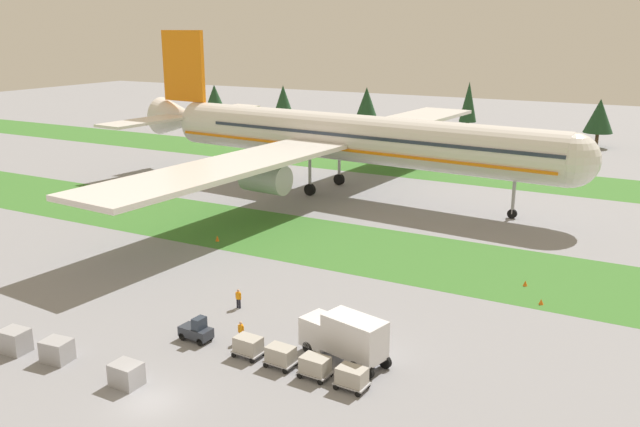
# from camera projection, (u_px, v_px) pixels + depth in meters

# --- Properties ---
(ground_plane) EXTENTS (400.00, 400.00, 0.00)m
(ground_plane) POSITION_uv_depth(u_px,v_px,m) (151.00, 402.00, 43.26)
(ground_plane) COLOR gray
(grass_strip_near) EXTENTS (320.00, 15.79, 0.01)m
(grass_strip_near) POSITION_uv_depth(u_px,v_px,m) (372.00, 250.00, 72.80)
(grass_strip_near) COLOR #3D752D
(grass_strip_near) RESTS_ON ground
(grass_strip_far) EXTENTS (320.00, 15.79, 0.01)m
(grass_strip_far) POSITION_uv_depth(u_px,v_px,m) (481.00, 175.00, 109.70)
(grass_strip_far) COLOR #3D752D
(grass_strip_far) RESTS_ON ground
(airliner) EXTENTS (71.83, 88.23, 23.00)m
(airliner) POSITION_uv_depth(u_px,v_px,m) (338.00, 136.00, 96.32)
(airliner) COLOR silver
(airliner) RESTS_ON ground
(baggage_tug) EXTENTS (2.67, 1.44, 1.97)m
(baggage_tug) POSITION_uv_depth(u_px,v_px,m) (197.00, 331.00, 51.52)
(baggage_tug) COLOR #2D333D
(baggage_tug) RESTS_ON ground
(cargo_dolly_lead) EXTENTS (2.28, 1.62, 1.55)m
(cargo_dolly_lead) POSITION_uv_depth(u_px,v_px,m) (248.00, 345.00, 48.95)
(cargo_dolly_lead) COLOR #A3A3A8
(cargo_dolly_lead) RESTS_ON ground
(cargo_dolly_second) EXTENTS (2.28, 1.62, 1.55)m
(cargo_dolly_second) POSITION_uv_depth(u_px,v_px,m) (281.00, 355.00, 47.48)
(cargo_dolly_second) COLOR #A3A3A8
(cargo_dolly_second) RESTS_ON ground
(cargo_dolly_third) EXTENTS (2.28, 1.62, 1.55)m
(cargo_dolly_third) POSITION_uv_depth(u_px,v_px,m) (315.00, 365.00, 46.02)
(cargo_dolly_third) COLOR #A3A3A8
(cargo_dolly_third) RESTS_ON ground
(cargo_dolly_fourth) EXTENTS (2.28, 1.62, 1.55)m
(cargo_dolly_fourth) POSITION_uv_depth(u_px,v_px,m) (352.00, 376.00, 44.55)
(cargo_dolly_fourth) COLOR #A3A3A8
(cargo_dolly_fourth) RESTS_ON ground
(catering_truck) EXTENTS (7.30, 3.85, 3.58)m
(catering_truck) POSITION_uv_depth(u_px,v_px,m) (345.00, 335.00, 48.18)
(catering_truck) COLOR silver
(catering_truck) RESTS_ON ground
(ground_crew_marshaller) EXTENTS (0.56, 0.36, 1.74)m
(ground_crew_marshaller) POSITION_uv_depth(u_px,v_px,m) (241.00, 331.00, 51.14)
(ground_crew_marshaller) COLOR black
(ground_crew_marshaller) RESTS_ON ground
(ground_crew_loader) EXTENTS (0.56, 0.36, 1.74)m
(ground_crew_loader) POSITION_uv_depth(u_px,v_px,m) (238.00, 298.00, 57.44)
(ground_crew_loader) COLOR black
(ground_crew_loader) RESTS_ON ground
(uld_container_0) EXTENTS (2.09, 1.72, 1.77)m
(uld_container_0) POSITION_uv_depth(u_px,v_px,m) (15.00, 341.00, 49.71)
(uld_container_0) COLOR #A3A3A8
(uld_container_0) RESTS_ON ground
(uld_container_1) EXTENTS (2.16, 1.81, 1.63)m
(uld_container_1) POSITION_uv_depth(u_px,v_px,m) (57.00, 350.00, 48.36)
(uld_container_1) COLOR #A3A3A8
(uld_container_1) RESTS_ON ground
(uld_container_2) EXTENTS (2.02, 1.63, 1.58)m
(uld_container_2) POSITION_uv_depth(u_px,v_px,m) (126.00, 374.00, 45.09)
(uld_container_2) COLOR #A3A3A8
(uld_container_2) RESTS_ON ground
(taxiway_marker_0) EXTENTS (0.44, 0.44, 0.49)m
(taxiway_marker_0) POSITION_uv_depth(u_px,v_px,m) (541.00, 302.00, 58.40)
(taxiway_marker_0) COLOR orange
(taxiway_marker_0) RESTS_ON ground
(taxiway_marker_1) EXTENTS (0.44, 0.44, 0.53)m
(taxiway_marker_1) POSITION_uv_depth(u_px,v_px,m) (525.00, 283.00, 62.58)
(taxiway_marker_1) COLOR orange
(taxiway_marker_1) RESTS_ON ground
(taxiway_marker_2) EXTENTS (0.44, 0.44, 0.67)m
(taxiway_marker_2) POSITION_uv_depth(u_px,v_px,m) (217.00, 238.00, 75.66)
(taxiway_marker_2) COLOR orange
(taxiway_marker_2) RESTS_ON ground
(distant_tree_line) EXTENTS (172.63, 8.69, 12.19)m
(distant_tree_line) POSITION_uv_depth(u_px,v_px,m) (592.00, 113.00, 133.27)
(distant_tree_line) COLOR #4C3823
(distant_tree_line) RESTS_ON ground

